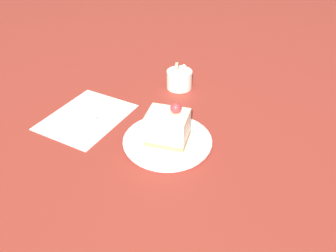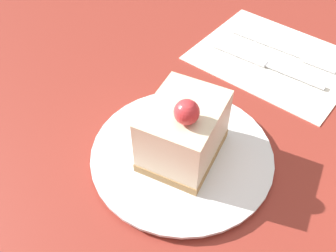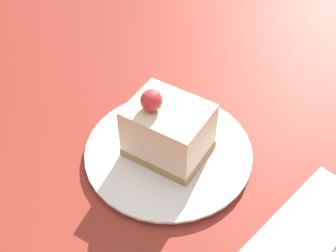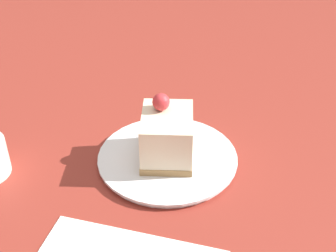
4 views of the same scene
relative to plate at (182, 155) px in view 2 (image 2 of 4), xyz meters
The scene contains 6 objects.
ground_plane 0.04m from the plate, 169.89° to the right, with size 4.00×4.00×0.00m, color maroon.
plate is the anchor object (origin of this frame).
cake_slice 0.04m from the plate, 69.49° to the left, with size 0.11×0.09×0.10m.
napkin 0.24m from the plate, behind, with size 0.20×0.24×0.00m.
fork 0.27m from the plate, behind, with size 0.02×0.17×0.00m.
knife 0.22m from the plate, behind, with size 0.01×0.18×0.00m.
Camera 2 is at (0.27, 0.15, 0.35)m, focal length 40.00 mm.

